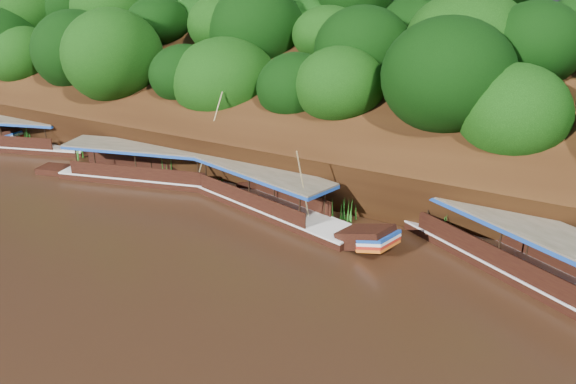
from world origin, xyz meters
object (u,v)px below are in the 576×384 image
(boat_0, at_px, (544,274))
(boat_3, at_px, (28,143))
(boat_2, at_px, (167,175))
(boat_1, at_px, (280,207))

(boat_0, relative_size, boat_3, 1.12)
(boat_2, bearing_deg, boat_3, 163.68)
(boat_0, height_order, boat_3, boat_0)
(boat_3, bearing_deg, boat_0, -20.98)
(boat_2, distance_m, boat_3, 14.88)
(boat_0, bearing_deg, boat_3, -153.99)
(boat_1, relative_size, boat_2, 0.92)
(boat_0, xyz_separation_m, boat_2, (-24.18, 1.56, -0.04))
(boat_3, bearing_deg, boat_1, -20.75)
(boat_1, height_order, boat_3, boat_1)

